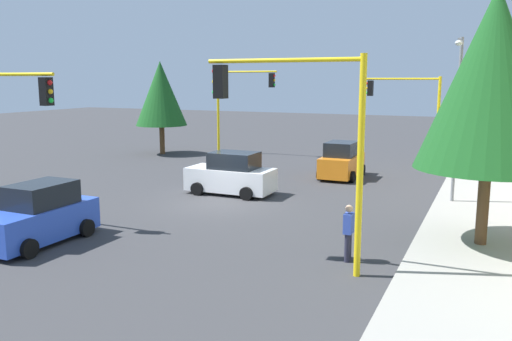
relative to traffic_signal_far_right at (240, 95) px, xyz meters
name	(u,v)px	position (x,y,z in m)	size (l,w,h in m)	color
ground_plane	(219,204)	(14.00, 5.74, -4.20)	(120.00, 120.00, 0.00)	#353538
sidewalk_kerb	(485,201)	(9.00, 16.24, -4.12)	(80.00, 4.00, 0.15)	gray
traffic_signal_far_right	(240,95)	(0.00, 0.00, 0.00)	(0.36, 4.59, 5.95)	yellow
traffic_signal_near_left	(298,120)	(20.00, 11.48, 0.00)	(0.36, 4.59, 5.96)	yellow
traffic_signal_far_left	(407,103)	(0.00, 11.40, -0.32)	(0.36, 4.59, 5.47)	yellow
traffic_signal_near_right	(0,116)	(20.00, 0.05, -0.22)	(0.36, 4.59, 5.62)	yellow
street_lamp_curbside	(457,103)	(10.39, 14.94, 0.15)	(2.15, 0.28, 7.00)	slate
tree_roadside_near	(492,79)	(16.00, 16.24, 1.10)	(4.41, 4.41, 8.07)	brown
tree_opposite_side	(161,94)	(2.00, -5.26, 0.09)	(3.60, 3.60, 6.55)	brown
car_blue	(39,216)	(21.33, 3.06, -3.30)	(3.99, 1.97, 1.98)	blue
car_white	(231,175)	(12.00, 5.36, -3.30)	(2.07, 4.05, 1.98)	white
car_orange	(342,161)	(5.85, 8.95, -3.30)	(3.71, 1.98, 1.98)	orange
pedestrian_crossing	(348,231)	(18.92, 12.71, -3.29)	(0.40, 0.24, 1.70)	#262638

